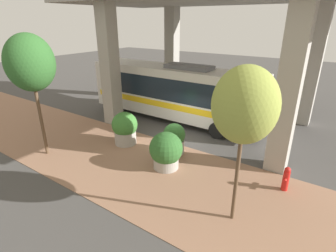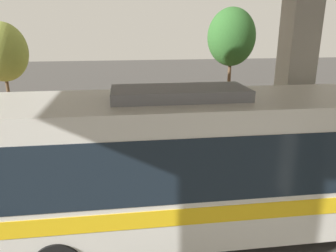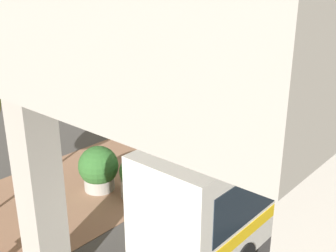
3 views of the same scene
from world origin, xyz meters
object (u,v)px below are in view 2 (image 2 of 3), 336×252
(planter_front, at_px, (189,139))
(planter_middle, at_px, (115,151))
(street_tree_far, at_px, (231,37))
(street_tree_near, at_px, (2,52))
(bus, at_px, (227,159))
(planter_back, at_px, (103,137))

(planter_front, height_order, planter_middle, planter_front)
(planter_front, height_order, street_tree_far, street_tree_far)
(street_tree_near, xyz_separation_m, street_tree_far, (-0.86, 9.67, 0.49))
(street_tree_near, bearing_deg, bus, 45.48)
(planter_front, relative_size, street_tree_near, 0.35)
(bus, relative_size, planter_back, 6.76)
(planter_back, distance_m, street_tree_near, 5.21)
(bus, height_order, planter_middle, bus)
(planter_back, bearing_deg, planter_middle, 19.06)
(bus, distance_m, street_tree_far, 8.64)
(bus, bearing_deg, street_tree_near, -134.52)
(bus, distance_m, planter_back, 6.57)
(street_tree_far, bearing_deg, street_tree_near, -84.91)
(planter_middle, xyz_separation_m, planter_back, (-1.44, -0.50, 0.06))
(planter_front, bearing_deg, planter_back, -104.16)
(planter_front, distance_m, planter_middle, 2.89)
(street_tree_near, bearing_deg, planter_middle, 56.03)
(bus, height_order, planter_back, bus)
(planter_middle, height_order, street_tree_near, street_tree_near)
(street_tree_near, relative_size, street_tree_far, 0.89)
(planter_front, xyz_separation_m, street_tree_near, (-2.30, -7.14, 3.17))
(street_tree_near, bearing_deg, planter_back, 69.00)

